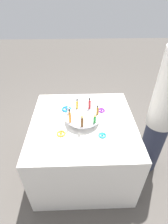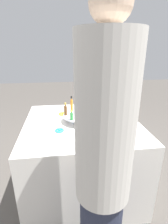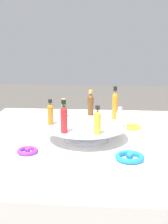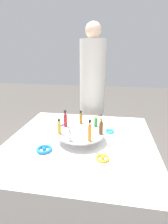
% 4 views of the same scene
% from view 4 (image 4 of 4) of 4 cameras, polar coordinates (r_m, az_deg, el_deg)
% --- Properties ---
extents(ground_plane, '(12.00, 12.00, 0.00)m').
position_cam_4_polar(ground_plane, '(1.79, -1.00, -30.86)').
color(ground_plane, '#4C4742').
extents(party_table, '(1.07, 1.07, 0.75)m').
position_cam_4_polar(party_table, '(1.52, -1.09, -21.77)').
color(party_table, silver).
rests_on(party_table, ground_plane).
extents(display_stand, '(0.35, 0.35, 0.07)m').
position_cam_4_polar(display_stand, '(1.28, -1.21, -7.34)').
color(display_stand, silver).
rests_on(display_stand, party_table).
extents(bottle_clear, '(0.03, 0.03, 0.09)m').
position_cam_4_polar(bottle_clear, '(1.14, -4.74, -7.60)').
color(bottle_clear, silver).
rests_on(bottle_clear, display_stand).
extents(bottle_orange, '(0.02, 0.02, 0.15)m').
position_cam_4_polar(bottle_orange, '(1.12, 1.88, -6.34)').
color(bottle_orange, orange).
rests_on(bottle_orange, display_stand).
extents(bottle_brown, '(0.03, 0.03, 0.12)m').
position_cam_4_polar(bottle_brown, '(1.22, 5.58, -4.83)').
color(bottle_brown, brown).
rests_on(bottle_brown, display_stand).
extents(bottle_green, '(0.03, 0.03, 0.09)m').
position_cam_4_polar(bottle_green, '(1.34, 3.89, -3.21)').
color(bottle_green, '#288438').
rests_on(bottle_green, display_stand).
extents(bottle_amber, '(0.03, 0.03, 0.11)m').
position_cam_4_polar(bottle_amber, '(1.39, -1.04, -1.91)').
color(bottle_amber, '#AD6B19').
rests_on(bottle_amber, display_stand).
extents(bottle_red, '(0.03, 0.03, 0.13)m').
position_cam_4_polar(bottle_red, '(1.34, -6.10, -2.36)').
color(bottle_red, '#B21E23').
rests_on(bottle_red, display_stand).
extents(bottle_gold, '(0.03, 0.03, 0.11)m').
position_cam_4_polar(bottle_gold, '(1.23, -8.08, -4.88)').
color(bottle_gold, gold).
rests_on(bottle_gold, display_stand).
extents(ribbon_bow_gold, '(0.09, 0.09, 0.02)m').
position_cam_4_polar(ribbon_bow_gold, '(1.10, 6.06, -14.70)').
color(ribbon_bow_gold, gold).
rests_on(ribbon_bow_gold, party_table).
extents(ribbon_bow_teal, '(0.08, 0.08, 0.02)m').
position_cam_4_polar(ribbon_bow_teal, '(1.44, 8.41, -6.17)').
color(ribbon_bow_teal, '#2DB7CC').
rests_on(ribbon_bow_teal, party_table).
extents(ribbon_bow_purple, '(0.08, 0.08, 0.02)m').
position_cam_4_polar(ribbon_bow_purple, '(1.52, -6.30, -4.62)').
color(ribbon_bow_purple, purple).
rests_on(ribbon_bow_purple, party_table).
extents(ribbon_bow_blue, '(0.11, 0.11, 0.03)m').
position_cam_4_polar(ribbon_bow_blue, '(1.21, -12.86, -11.76)').
color(ribbon_bow_blue, blue).
rests_on(ribbon_bow_blue, party_table).
extents(person_figure, '(0.28, 0.28, 1.66)m').
position_cam_4_polar(person_figure, '(2.02, 2.70, 3.91)').
color(person_figure, '#282D42').
rests_on(person_figure, ground_plane).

